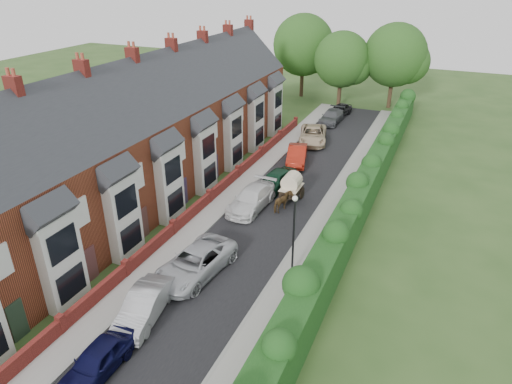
{
  "coord_description": "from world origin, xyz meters",
  "views": [
    {
      "loc": [
        10.14,
        -16.81,
        16.22
      ],
      "look_at": [
        -1.08,
        9.04,
        2.2
      ],
      "focal_mm": 32.0,
      "sensor_mm": 36.0,
      "label": 1
    }
  ],
  "objects_px": {
    "car_silver_a": "(144,306)",
    "car_red": "(297,155)",
    "car_navy": "(97,361)",
    "car_silver_b": "(195,263)",
    "lamppost": "(294,226)",
    "horse_cart": "(292,185)",
    "car_white": "(251,199)",
    "car_green": "(276,180)",
    "car_black": "(340,110)",
    "horse": "(283,202)",
    "car_grey": "(332,117)",
    "car_beige": "(313,135)"
  },
  "relations": [
    {
      "from": "car_silver_b",
      "to": "car_green",
      "type": "height_order",
      "value": "car_silver_b"
    },
    {
      "from": "horse",
      "to": "horse_cart",
      "type": "distance_m",
      "value": 1.95
    },
    {
      "from": "car_green",
      "to": "car_red",
      "type": "relative_size",
      "value": 0.97
    },
    {
      "from": "lamppost",
      "to": "car_beige",
      "type": "height_order",
      "value": "lamppost"
    },
    {
      "from": "car_red",
      "to": "horse_cart",
      "type": "height_order",
      "value": "horse_cart"
    },
    {
      "from": "horse_cart",
      "to": "car_green",
      "type": "bearing_deg",
      "value": 142.34
    },
    {
      "from": "car_silver_b",
      "to": "car_grey",
      "type": "xyz_separation_m",
      "value": [
        -0.27,
        31.21,
        -0.08
      ]
    },
    {
      "from": "car_silver_a",
      "to": "horse_cart",
      "type": "distance_m",
      "value": 15.52
    },
    {
      "from": "car_navy",
      "to": "car_silver_b",
      "type": "height_order",
      "value": "car_silver_b"
    },
    {
      "from": "car_black",
      "to": "car_silver_b",
      "type": "bearing_deg",
      "value": -78.82
    },
    {
      "from": "car_silver_a",
      "to": "car_red",
      "type": "distance_m",
      "value": 22.56
    },
    {
      "from": "car_white",
      "to": "horse",
      "type": "height_order",
      "value": "car_white"
    },
    {
      "from": "lamppost",
      "to": "car_silver_a",
      "type": "relative_size",
      "value": 1.13
    },
    {
      "from": "car_grey",
      "to": "car_beige",
      "type": "bearing_deg",
      "value": -89.69
    },
    {
      "from": "lamppost",
      "to": "car_grey",
      "type": "xyz_separation_m",
      "value": [
        -5.43,
        29.0,
        -2.57
      ]
    },
    {
      "from": "lamppost",
      "to": "car_silver_a",
      "type": "xyz_separation_m",
      "value": [
        -5.7,
        -6.45,
        -2.55
      ]
    },
    {
      "from": "car_silver_b",
      "to": "horse_cart",
      "type": "bearing_deg",
      "value": 87.08
    },
    {
      "from": "car_silver_b",
      "to": "car_white",
      "type": "xyz_separation_m",
      "value": [
        -0.32,
        8.72,
        -0.03
      ]
    },
    {
      "from": "car_green",
      "to": "car_red",
      "type": "distance_m",
      "value": 5.86
    },
    {
      "from": "car_silver_a",
      "to": "car_silver_b",
      "type": "bearing_deg",
      "value": 72.47
    },
    {
      "from": "car_silver_a",
      "to": "horse_cart",
      "type": "height_order",
      "value": "horse_cart"
    },
    {
      "from": "car_navy",
      "to": "car_red",
      "type": "relative_size",
      "value": 0.86
    },
    {
      "from": "car_silver_a",
      "to": "car_green",
      "type": "relative_size",
      "value": 1.0
    },
    {
      "from": "car_grey",
      "to": "car_black",
      "type": "xyz_separation_m",
      "value": [
        0.2,
        2.89,
        -0.0
      ]
    },
    {
      "from": "horse",
      "to": "car_silver_b",
      "type": "bearing_deg",
      "value": 91.53
    },
    {
      "from": "car_silver_a",
      "to": "car_black",
      "type": "distance_m",
      "value": 38.35
    },
    {
      "from": "car_navy",
      "to": "car_silver_b",
      "type": "xyz_separation_m",
      "value": [
        0.3,
        7.99,
        0.11
      ]
    },
    {
      "from": "lamppost",
      "to": "horse_cart",
      "type": "height_order",
      "value": "lamppost"
    },
    {
      "from": "car_navy",
      "to": "car_grey",
      "type": "xyz_separation_m",
      "value": [
        0.03,
        39.2,
        0.03
      ]
    },
    {
      "from": "car_navy",
      "to": "car_silver_a",
      "type": "bearing_deg",
      "value": 93.09
    },
    {
      "from": "car_white",
      "to": "car_beige",
      "type": "distance_m",
      "value": 15.44
    },
    {
      "from": "car_green",
      "to": "horse",
      "type": "relative_size",
      "value": 2.66
    },
    {
      "from": "car_silver_a",
      "to": "car_beige",
      "type": "relative_size",
      "value": 0.8
    },
    {
      "from": "horse_cart",
      "to": "car_grey",
      "type": "bearing_deg",
      "value": 96.35
    },
    {
      "from": "car_silver_b",
      "to": "car_black",
      "type": "height_order",
      "value": "car_silver_b"
    },
    {
      "from": "horse_cart",
      "to": "car_beige",
      "type": "bearing_deg",
      "value": 100.01
    },
    {
      "from": "car_white",
      "to": "car_navy",
      "type": "bearing_deg",
      "value": -87.82
    },
    {
      "from": "car_green",
      "to": "car_grey",
      "type": "distance_m",
      "value": 18.76
    },
    {
      "from": "car_silver_a",
      "to": "horse_cart",
      "type": "xyz_separation_m",
      "value": [
        2.51,
        15.3,
        0.56
      ]
    },
    {
      "from": "car_green",
      "to": "car_black",
      "type": "bearing_deg",
      "value": 101.32
    },
    {
      "from": "car_silver_a",
      "to": "car_grey",
      "type": "distance_m",
      "value": 35.45
    },
    {
      "from": "car_red",
      "to": "horse_cart",
      "type": "xyz_separation_m",
      "value": [
        2.03,
        -7.25,
        0.53
      ]
    },
    {
      "from": "car_grey",
      "to": "horse",
      "type": "xyz_separation_m",
      "value": [
        2.24,
        -22.01,
        0.0
      ]
    },
    {
      "from": "car_navy",
      "to": "horse",
      "type": "xyz_separation_m",
      "value": [
        2.28,
        17.19,
        0.04
      ]
    },
    {
      "from": "car_green",
      "to": "car_red",
      "type": "height_order",
      "value": "car_green"
    },
    {
      "from": "lamppost",
      "to": "car_silver_a",
      "type": "height_order",
      "value": "lamppost"
    },
    {
      "from": "car_silver_b",
      "to": "car_beige",
      "type": "xyz_separation_m",
      "value": [
        -0.34,
        24.16,
        -0.01
      ]
    },
    {
      "from": "car_silver_a",
      "to": "horse",
      "type": "relative_size",
      "value": 2.64
    },
    {
      "from": "car_silver_b",
      "to": "car_red",
      "type": "relative_size",
      "value": 1.22
    },
    {
      "from": "car_navy",
      "to": "car_beige",
      "type": "xyz_separation_m",
      "value": [
        -0.03,
        32.15,
        0.1
      ]
    }
  ]
}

